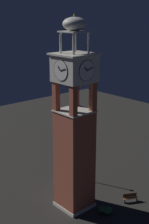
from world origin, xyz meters
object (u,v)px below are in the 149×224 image
at_px(trash_bin, 55,182).
at_px(clock_tower, 75,135).
at_px(lamp_post, 94,161).
at_px(park_bench, 130,198).

bearing_deg(trash_bin, clock_tower, 165.84).
relative_size(clock_tower, trash_bin, 24.47).
distance_m(clock_tower, lamp_post, 7.59).
xyz_separation_m(park_bench, trash_bin, (8.22, 3.80, -0.08)).
bearing_deg(clock_tower, trash_bin, -14.16).
distance_m(clock_tower, trash_bin, 9.08).
distance_m(clock_tower, park_bench, 9.68).
bearing_deg(clock_tower, park_bench, -124.52).
relative_size(clock_tower, lamp_post, 4.81).
xyz_separation_m(lamp_post, trash_bin, (2.61, 3.86, -2.40)).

